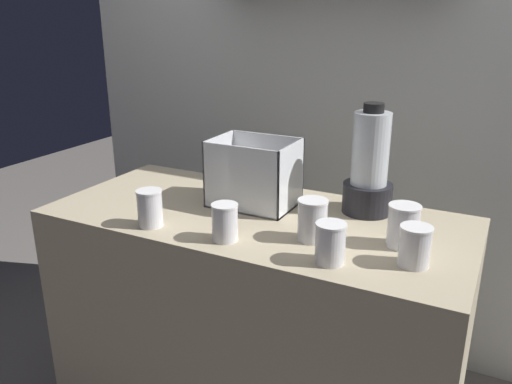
% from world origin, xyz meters
% --- Properties ---
extents(counter, '(1.40, 0.64, 0.90)m').
position_xyz_m(counter, '(0.00, 0.00, 0.45)').
color(counter, tan).
rests_on(counter, ground_plane).
extents(back_wall_unit, '(2.60, 0.24, 2.50)m').
position_xyz_m(back_wall_unit, '(-0.00, 0.77, 1.26)').
color(back_wall_unit, silver).
rests_on(back_wall_unit, ground_plane).
extents(carrot_display_bin, '(0.28, 0.21, 0.23)m').
position_xyz_m(carrot_display_bin, '(-0.05, 0.09, 0.97)').
color(carrot_display_bin, white).
rests_on(carrot_display_bin, counter).
extents(blender_pitcher, '(0.17, 0.17, 0.37)m').
position_xyz_m(blender_pitcher, '(0.32, 0.19, 1.05)').
color(blender_pitcher, black).
rests_on(blender_pitcher, counter).
extents(juice_cup_beet_far_left, '(0.08, 0.08, 0.12)m').
position_xyz_m(juice_cup_beet_far_left, '(-0.25, -0.24, 0.95)').
color(juice_cup_beet_far_left, white).
rests_on(juice_cup_beet_far_left, counter).
extents(juice_cup_carrot_left, '(0.08, 0.08, 0.11)m').
position_xyz_m(juice_cup_carrot_left, '(0.01, -0.22, 0.95)').
color(juice_cup_carrot_left, white).
rests_on(juice_cup_carrot_left, counter).
extents(juice_cup_carrot_middle, '(0.09, 0.09, 0.13)m').
position_xyz_m(juice_cup_carrot_middle, '(0.24, -0.10, 0.95)').
color(juice_cup_carrot_middle, white).
rests_on(juice_cup_carrot_middle, counter).
extents(juice_cup_beet_right, '(0.08, 0.08, 0.11)m').
position_xyz_m(juice_cup_beet_right, '(0.34, -0.22, 0.95)').
color(juice_cup_beet_right, white).
rests_on(juice_cup_beet_right, counter).
extents(juice_cup_beet_far_right, '(0.09, 0.09, 0.13)m').
position_xyz_m(juice_cup_beet_far_right, '(0.49, -0.03, 0.95)').
color(juice_cup_beet_far_right, white).
rests_on(juice_cup_beet_far_right, counter).
extents(juice_cup_beet_rightmost, '(0.09, 0.09, 0.11)m').
position_xyz_m(juice_cup_beet_rightmost, '(0.54, -0.13, 0.95)').
color(juice_cup_beet_rightmost, white).
rests_on(juice_cup_beet_rightmost, counter).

